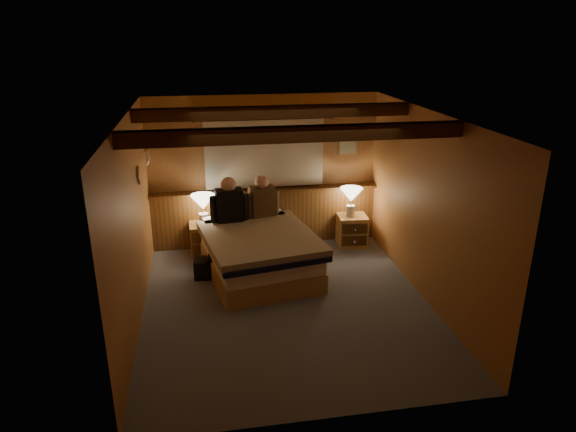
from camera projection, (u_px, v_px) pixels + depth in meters
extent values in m
plane|color=slate|center=(287.00, 304.00, 6.59)|extent=(4.20, 4.20, 0.00)
plane|color=tan|center=(286.00, 116.00, 5.77)|extent=(4.20, 4.20, 0.00)
plane|color=#B97642|center=(264.00, 171.00, 8.12)|extent=(3.60, 0.00, 3.60)
plane|color=#B97642|center=(132.00, 225.00, 5.89)|extent=(0.00, 4.20, 4.20)
plane|color=#B97642|center=(427.00, 208.00, 6.47)|extent=(0.00, 4.20, 4.20)
plane|color=#B97642|center=(329.00, 302.00, 4.23)|extent=(3.60, 0.00, 3.60)
cube|color=brown|center=(265.00, 217.00, 8.32)|extent=(3.60, 0.12, 0.90)
cube|color=brown|center=(265.00, 190.00, 8.11)|extent=(3.60, 0.22, 0.04)
cylinder|color=#412610|center=(264.00, 118.00, 7.76)|extent=(2.10, 0.05, 0.05)
sphere|color=#412610|center=(194.00, 120.00, 7.59)|extent=(0.08, 0.08, 0.08)
sphere|color=#412610|center=(331.00, 116.00, 7.93)|extent=(0.08, 0.08, 0.08)
cube|color=white|center=(264.00, 154.00, 7.95)|extent=(1.85, 0.08, 1.05)
cube|color=#412610|center=(296.00, 134.00, 5.24)|extent=(3.60, 0.15, 0.16)
cube|color=#412610|center=(275.00, 112.00, 6.63)|extent=(3.60, 0.15, 0.16)
cylinder|color=white|center=(145.00, 148.00, 7.19)|extent=(0.03, 0.55, 0.03)
torus|color=white|center=(147.00, 159.00, 7.10)|extent=(0.01, 0.21, 0.21)
torus|color=white|center=(149.00, 155.00, 7.31)|extent=(0.01, 0.21, 0.21)
cube|color=tan|center=(348.00, 147.00, 8.20)|extent=(0.30, 0.03, 0.25)
cube|color=beige|center=(348.00, 147.00, 8.19)|extent=(0.24, 0.01, 0.19)
cube|color=tan|center=(258.00, 264.00, 7.37)|extent=(1.67, 2.04, 0.27)
cube|color=white|center=(258.00, 249.00, 7.29)|extent=(1.63, 2.00, 0.22)
cube|color=black|center=(263.00, 246.00, 7.04)|extent=(1.67, 1.69, 0.07)
cube|color=tan|center=(260.00, 238.00, 7.12)|extent=(1.74, 1.88, 0.11)
cube|color=white|center=(222.00, 223.00, 7.74)|extent=(0.60, 0.40, 0.15)
cube|color=white|center=(266.00, 217.00, 7.97)|extent=(0.60, 0.40, 0.15)
cube|color=tan|center=(205.00, 239.00, 7.99)|extent=(0.47, 0.42, 0.49)
cube|color=brown|center=(205.00, 237.00, 7.78)|extent=(0.40, 0.04, 0.17)
cube|color=brown|center=(206.00, 249.00, 7.85)|extent=(0.40, 0.04, 0.17)
cylinder|color=white|center=(205.00, 237.00, 7.78)|extent=(0.03, 0.03, 0.03)
cylinder|color=white|center=(206.00, 249.00, 7.85)|extent=(0.03, 0.03, 0.03)
cube|color=tan|center=(352.00, 230.00, 8.31)|extent=(0.49, 0.44, 0.50)
cube|color=brown|center=(355.00, 229.00, 8.09)|extent=(0.41, 0.05, 0.18)
cube|color=brown|center=(354.00, 241.00, 8.16)|extent=(0.41, 0.05, 0.18)
cylinder|color=white|center=(355.00, 229.00, 8.09)|extent=(0.03, 0.03, 0.03)
cylinder|color=white|center=(354.00, 241.00, 8.16)|extent=(0.03, 0.03, 0.03)
cylinder|color=silver|center=(204.00, 219.00, 7.85)|extent=(0.14, 0.14, 0.18)
cylinder|color=white|center=(203.00, 212.00, 7.80)|extent=(0.02, 0.02, 0.10)
cone|color=#FBEEC3|center=(203.00, 202.00, 7.75)|extent=(0.37, 0.37, 0.22)
cylinder|color=silver|center=(351.00, 211.00, 8.18)|extent=(0.14, 0.14, 0.18)
cylinder|color=white|center=(351.00, 204.00, 8.14)|extent=(0.02, 0.02, 0.10)
cone|color=#FBEEC3|center=(351.00, 195.00, 8.09)|extent=(0.36, 0.36, 0.22)
cube|color=black|center=(229.00, 206.00, 7.54)|extent=(0.41, 0.26, 0.51)
cylinder|color=black|center=(214.00, 210.00, 7.50)|extent=(0.12, 0.12, 0.41)
cylinder|color=black|center=(244.00, 207.00, 7.61)|extent=(0.12, 0.12, 0.41)
sphere|color=tan|center=(228.00, 185.00, 7.43)|extent=(0.23, 0.23, 0.23)
cube|color=#46311C|center=(262.00, 202.00, 7.76)|extent=(0.41, 0.30, 0.49)
cylinder|color=#46311C|center=(249.00, 206.00, 7.69)|extent=(0.12, 0.12, 0.39)
cylinder|color=#46311C|center=(275.00, 203.00, 7.86)|extent=(0.12, 0.12, 0.39)
sphere|color=tan|center=(262.00, 182.00, 7.65)|extent=(0.21, 0.21, 0.21)
cube|color=black|center=(211.00, 268.00, 7.27)|extent=(0.47, 0.31, 0.27)
cylinder|color=black|center=(210.00, 258.00, 7.22)|extent=(0.09, 0.28, 0.07)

